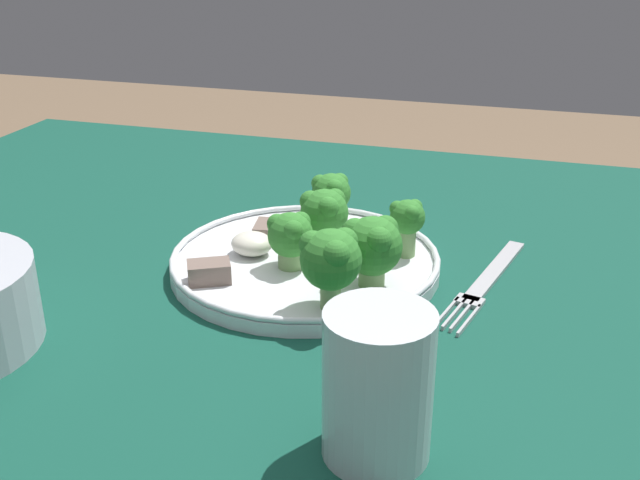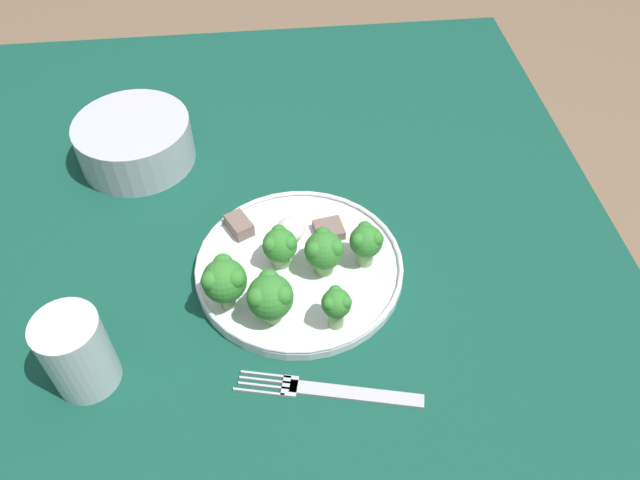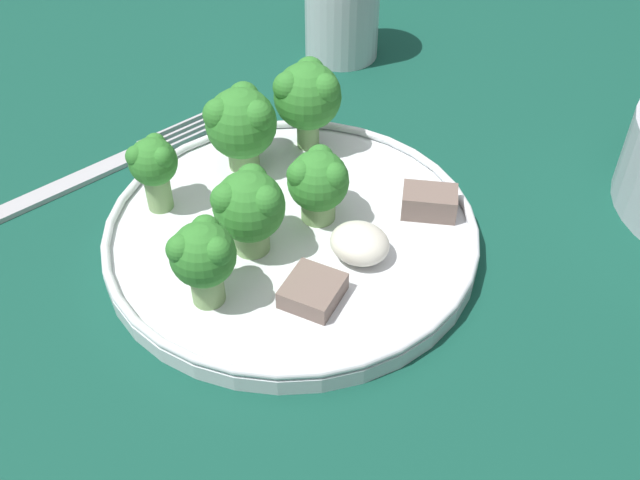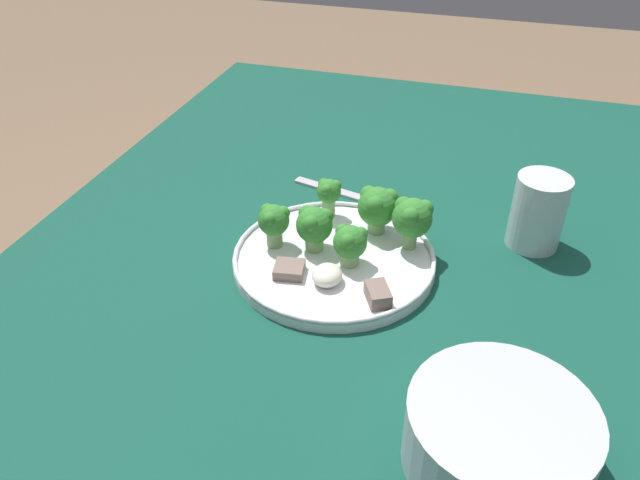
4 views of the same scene
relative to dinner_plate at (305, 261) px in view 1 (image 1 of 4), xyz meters
name	(u,v)px [view 1 (image 1 of 4)]	position (x,y,z in m)	size (l,w,h in m)	color
table	(330,400)	(-0.04, 0.06, -0.11)	(1.24, 0.95, 0.76)	#114738
dinner_plate	(305,261)	(0.00, 0.00, 0.00)	(0.25, 0.25, 0.02)	white
fork	(486,281)	(-0.17, -0.02, -0.01)	(0.06, 0.20, 0.00)	#B2B2B7
drinking_glass	(377,393)	(-0.12, 0.24, 0.03)	(0.07, 0.07, 0.10)	silver
broccoli_floret_near_rim_left	(290,235)	(0.01, 0.02, 0.03)	(0.04, 0.04, 0.05)	#7FA866
broccoli_floret_center_left	(373,245)	(-0.07, 0.04, 0.04)	(0.05, 0.05, 0.06)	#7FA866
broccoli_floret_back_left	(324,213)	(-0.01, -0.03, 0.04)	(0.05, 0.05, 0.06)	#7FA866
broccoli_floret_front_left	(331,194)	(0.00, -0.08, 0.04)	(0.04, 0.04, 0.06)	#7FA866
broccoli_floret_center_back	(331,258)	(-0.05, 0.09, 0.05)	(0.05, 0.05, 0.07)	#7FA866
broccoli_floret_mid_cluster	(407,220)	(-0.09, -0.03, 0.04)	(0.03, 0.03, 0.06)	#7FA866
meat_slice_front_slice	(209,272)	(0.07, 0.07, 0.01)	(0.04, 0.04, 0.02)	#756056
meat_slice_middle_slice	(272,229)	(0.05, -0.04, 0.01)	(0.04, 0.04, 0.01)	#756056
sauce_dollop	(252,244)	(0.05, 0.01, 0.01)	(0.04, 0.04, 0.02)	silver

